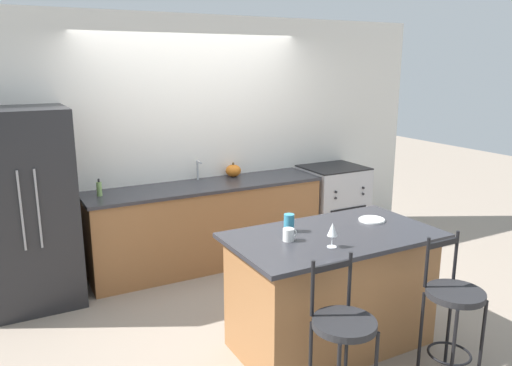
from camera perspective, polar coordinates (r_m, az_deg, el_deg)
The scene contains 15 objects.
ground_plane at distance 5.39m, azimuth -4.01°, elevation -10.49°, with size 18.00×18.00×0.00m, color gray.
wall_back at distance 5.63m, azimuth -7.18°, elevation 4.86°, with size 6.00×0.07×2.70m.
back_counter at distance 5.55m, azimuth -5.70°, elevation -4.69°, with size 2.59×0.68×0.92m.
sink_faucet at distance 5.57m, azimuth -6.64°, elevation 1.71°, with size 0.02×0.13×0.22m.
kitchen_island at distance 4.03m, azimuth 8.58°, elevation -11.94°, with size 1.61×0.90×0.93m.
refrigerator at distance 4.98m, azimuth -24.67°, elevation -2.67°, with size 0.81×0.78×1.82m.
oven_range at distance 6.33m, azimuth 8.69°, elevation -2.34°, with size 0.73×0.67×0.95m.
bar_stool_near at distance 3.23m, azimuth 9.89°, elevation -17.09°, with size 0.39×0.39×1.05m.
bar_stool_far at distance 3.79m, azimuth 21.59°, elevation -13.03°, with size 0.39×0.39×1.05m.
dinner_plate at distance 4.22m, azimuth 13.11°, elevation -4.10°, with size 0.21×0.21×0.02m.
wine_glass at distance 3.55m, azimuth 8.73°, elevation -5.35°, with size 0.07×0.07×0.18m.
coffee_mug at distance 3.66m, azimuth 3.76°, elevation -5.91°, with size 0.11×0.08×0.09m.
tumbler_cup at distance 3.84m, azimuth 3.79°, elevation -4.58°, with size 0.08×0.08×0.14m.
pumpkin_decoration at distance 5.73m, azimuth -2.61°, elevation 1.43°, with size 0.18×0.18×0.16m.
soap_bottle at distance 5.13m, azimuth -17.48°, elevation -0.63°, with size 0.05×0.05×0.17m.
Camera 1 is at (-1.99, -4.50, 2.20)m, focal length 35.00 mm.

